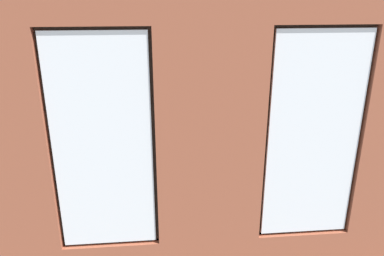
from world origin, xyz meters
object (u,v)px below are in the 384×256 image
at_px(coffee_table, 201,158).
at_px(potted_plant_by_left_couch, 288,132).
at_px(couch_by_window, 207,232).
at_px(potted_plant_mid_room_small, 225,132).
at_px(remote_silver, 190,152).
at_px(media_console, 1,180).
at_px(couch_left, 337,159).
at_px(table_plant_small, 223,144).
at_px(remote_black, 175,158).
at_px(potted_plant_between_couches, 324,210).
at_px(cup_ceramic, 208,155).
at_px(remote_gray, 201,154).
at_px(papasan_chair, 140,116).
at_px(potted_plant_foreground_right, 59,108).

bearing_deg(coffee_table, potted_plant_by_left_couch, -148.64).
xyz_separation_m(couch_by_window, potted_plant_mid_room_small, (-0.81, -3.30, 0.01)).
height_order(coffee_table, remote_silver, remote_silver).
distance_m(remote_silver, media_console, 3.02).
relative_size(couch_left, media_console, 1.79).
height_order(table_plant_small, remote_black, table_plant_small).
bearing_deg(couch_left, potted_plant_between_couches, -26.45).
relative_size(couch_by_window, cup_ceramic, 24.03).
xyz_separation_m(couch_left, potted_plant_between_couches, (1.06, 1.81, 0.18)).
distance_m(couch_left, remote_gray, 2.36).
bearing_deg(papasan_chair, media_console, 50.21).
relative_size(table_plant_small, papasan_chair, 0.21).
xyz_separation_m(remote_black, potted_plant_foreground_right, (2.45, -2.55, 0.16)).
height_order(table_plant_small, potted_plant_by_left_couch, table_plant_small).
relative_size(table_plant_small, potted_plant_mid_room_small, 0.45).
xyz_separation_m(table_plant_small, remote_silver, (0.58, 0.04, -0.12)).
bearing_deg(papasan_chair, table_plant_small, 125.86).
distance_m(media_console, potted_plant_foreground_right, 2.77).
height_order(cup_ceramic, potted_plant_foreground_right, potted_plant_foreground_right).
bearing_deg(potted_plant_mid_room_small, couch_by_window, 76.25).
bearing_deg(cup_ceramic, remote_silver, -35.93).
bearing_deg(remote_gray, cup_ceramic, 96.60).
distance_m(remote_black, potted_plant_mid_room_small, 1.77).
xyz_separation_m(couch_left, table_plant_small, (1.95, -0.28, 0.24)).
bearing_deg(potted_plant_mid_room_small, potted_plant_foreground_right, -18.01).
height_order(coffee_table, cup_ceramic, cup_ceramic).
bearing_deg(couch_by_window, remote_gray, -94.63).
relative_size(couch_left, potted_plant_between_couches, 2.28).
distance_m(remote_silver, remote_gray, 0.20).
bearing_deg(potted_plant_by_left_couch, media_console, 16.22).
distance_m(remote_silver, potted_plant_mid_room_small, 1.46).
distance_m(table_plant_small, papasan_chair, 2.55).
height_order(coffee_table, potted_plant_by_left_couch, potted_plant_by_left_couch).
relative_size(remote_silver, potted_plant_between_couches, 0.21).
bearing_deg(papasan_chair, potted_plant_foreground_right, -7.64).
distance_m(couch_by_window, cup_ceramic, 1.92).
height_order(media_console, potted_plant_mid_room_small, media_console).
distance_m(papasan_chair, potted_plant_mid_room_small, 1.96).
bearing_deg(potted_plant_between_couches, potted_plant_by_left_couch, -101.85).
bearing_deg(coffee_table, potted_plant_between_couches, 123.37).
bearing_deg(coffee_table, table_plant_small, -161.46).
relative_size(cup_ceramic, potted_plant_by_left_couch, 0.16).
xyz_separation_m(media_console, potted_plant_foreground_right, (-0.29, -2.74, 0.33)).
height_order(cup_ceramic, remote_silver, cup_ceramic).
bearing_deg(remote_silver, potted_plant_mid_room_small, -53.89).
distance_m(table_plant_small, remote_gray, 0.44).
xyz_separation_m(couch_left, cup_ceramic, (2.24, -0.03, 0.15)).
distance_m(cup_ceramic, potted_plant_mid_room_small, 1.51).
xyz_separation_m(papasan_chair, potted_plant_foreground_right, (1.79, -0.24, 0.16)).
relative_size(couch_left, potted_plant_mid_room_small, 3.34).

